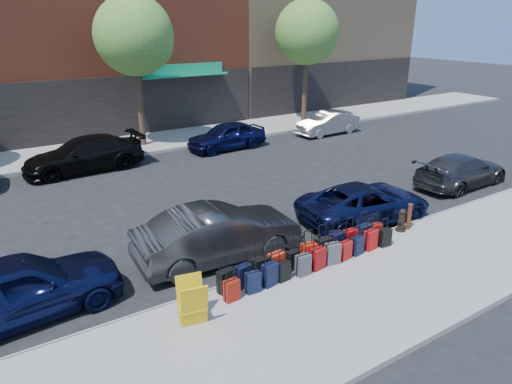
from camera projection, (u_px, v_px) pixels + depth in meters
ground at (223, 209)px, 16.02m from camera, size 120.00×120.00×0.00m
sidewalk_near at (353, 297)px, 10.86m from camera, size 60.00×4.00×0.15m
sidewalk_far at (132, 145)px, 23.87m from camera, size 60.00×4.00×0.15m
curb_near at (301, 261)px, 12.46m from camera, size 60.00×0.08×0.15m
curb_far at (145, 154)px, 22.28m from camera, size 60.00×0.08×0.15m
tree_center at (137, 38)px, 21.90m from camera, size 3.80×3.80×7.27m
tree_right at (309, 34)px, 27.16m from camera, size 3.80×3.80×7.27m
suitcase_front_0 at (225, 281)px, 10.85m from camera, size 0.42×0.28×0.93m
suitcase_front_1 at (243, 276)px, 11.07m from camera, size 0.41×0.26×0.93m
suitcase_front_2 at (260, 270)px, 11.29m from camera, size 0.43×0.24×1.02m
suitcase_front_3 at (276, 264)px, 11.51m from camera, size 0.46×0.30×1.03m
suitcase_front_4 at (292, 260)px, 11.81m from camera, size 0.39×0.24×0.88m
suitcase_front_5 at (309, 254)px, 12.06m from camera, size 0.43×0.28×0.98m
suitcase_front_6 at (323, 249)px, 12.28m from camera, size 0.44×0.25×1.03m
suitcase_front_7 at (337, 243)px, 12.61m from camera, size 0.45×0.29×1.02m
suitcase_front_8 at (350, 239)px, 12.86m from camera, size 0.41×0.24×0.97m
suitcase_front_9 at (364, 235)px, 13.10m from camera, size 0.43×0.24×1.02m
suitcase_front_10 at (375, 232)px, 13.35m from camera, size 0.39×0.25×0.87m
suitcase_back_0 at (232, 290)px, 10.52m from camera, size 0.37×0.23×0.85m
suitcase_back_1 at (253, 282)px, 10.84m from camera, size 0.37×0.24×0.85m
suitcase_back_2 at (270, 274)px, 11.11m from camera, size 0.43×0.30×0.95m
suitcase_back_3 at (283, 271)px, 11.33m from camera, size 0.36×0.23×0.82m
suitcase_back_4 at (303, 265)px, 11.57m from camera, size 0.38×0.22×0.91m
suitcase_back_5 at (318, 259)px, 11.85m from camera, size 0.42×0.28×0.95m
suitcase_back_6 at (333, 253)px, 12.10m from camera, size 0.43×0.30×0.95m
suitcase_back_7 at (345, 250)px, 12.33m from camera, size 0.38×0.25×0.84m
suitcase_back_8 at (357, 246)px, 12.58m from camera, size 0.39×0.26×0.86m
suitcase_back_9 at (371, 240)px, 12.85m from camera, size 0.42×0.27×0.95m
suitcase_back_10 at (385, 238)px, 13.05m from camera, size 0.37×0.23×0.85m
fire_hydrant at (402, 221)px, 13.98m from camera, size 0.37×0.32×0.71m
bollard at (409, 216)px, 14.05m from camera, size 0.15×0.15×0.83m
display_rack at (192, 302)px, 9.67m from camera, size 0.69×0.73×1.02m
car_near_0 at (18, 288)px, 9.98m from camera, size 4.57×2.15×1.51m
car_near_1 at (219, 234)px, 12.49m from camera, size 4.70×1.82×1.53m
car_near_2 at (365, 203)px, 14.95m from camera, size 4.72×2.52×1.26m
car_near_3 at (461, 170)px, 18.11m from camera, size 4.42×1.88×1.27m
car_far_1 at (84, 155)px, 19.84m from camera, size 5.17×2.30×1.47m
car_far_2 at (227, 136)px, 23.17m from camera, size 4.16×1.83×1.39m
car_far_3 at (328, 123)px, 26.21m from camera, size 3.91×1.45×1.28m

